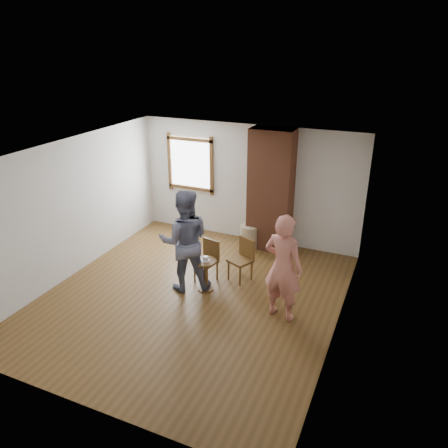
# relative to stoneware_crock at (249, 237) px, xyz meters

# --- Properties ---
(ground) EXTENTS (5.50, 5.50, 0.00)m
(ground) POSITION_rel_stoneware_crock_xyz_m (-0.22, -2.30, -0.26)
(ground) COLOR brown
(ground) RESTS_ON ground
(room_shell) EXTENTS (5.04, 5.52, 2.62)m
(room_shell) POSITION_rel_stoneware_crock_xyz_m (-0.28, -1.69, 1.55)
(room_shell) COLOR silver
(room_shell) RESTS_ON ground
(brick_chimney) EXTENTS (0.90, 0.50, 2.60)m
(brick_chimney) POSITION_rel_stoneware_crock_xyz_m (0.38, 0.20, 1.04)
(brick_chimney) COLOR brown
(brick_chimney) RESTS_ON ground
(stoneware_crock) EXTENTS (0.43, 0.43, 0.51)m
(stoneware_crock) POSITION_rel_stoneware_crock_xyz_m (0.00, 0.00, 0.00)
(stoneware_crock) COLOR tan
(stoneware_crock) RESTS_ON ground
(dark_pot) EXTENTS (0.21, 0.21, 0.16)m
(dark_pot) POSITION_rel_stoneware_crock_xyz_m (-1.36, -0.23, -0.17)
(dark_pot) COLOR black
(dark_pot) RESTS_ON ground
(dining_chair_left) EXTENTS (0.45, 0.45, 0.80)m
(dining_chair_left) POSITION_rel_stoneware_crock_xyz_m (-0.23, -1.61, 0.19)
(dining_chair_left) COLOR brown
(dining_chair_left) RESTS_ON ground
(dining_chair_right) EXTENTS (0.50, 0.50, 0.82)m
(dining_chair_right) POSITION_rel_stoneware_crock_xyz_m (0.36, -1.33, 0.20)
(dining_chair_right) COLOR brown
(dining_chair_right) RESTS_ON ground
(side_table) EXTENTS (0.40, 0.40, 0.60)m
(side_table) POSITION_rel_stoneware_crock_xyz_m (-0.11, -1.97, 0.15)
(side_table) COLOR brown
(side_table) RESTS_ON ground
(cake_plate) EXTENTS (0.18, 0.18, 0.01)m
(cake_plate) POSITION_rel_stoneware_crock_xyz_m (-0.11, -1.97, 0.35)
(cake_plate) COLOR white
(cake_plate) RESTS_ON side_table
(cake_slice) EXTENTS (0.08, 0.07, 0.06)m
(cake_slice) POSITION_rel_stoneware_crock_xyz_m (-0.10, -1.97, 0.38)
(cake_slice) COLOR silver
(cake_slice) RESTS_ON cake_plate
(man) EXTENTS (1.15, 1.07, 1.89)m
(man) POSITION_rel_stoneware_crock_xyz_m (-0.47, -2.04, 0.69)
(man) COLOR #161A3E
(man) RESTS_ON ground
(person_pink) EXTENTS (0.73, 0.55, 1.80)m
(person_pink) POSITION_rel_stoneware_crock_xyz_m (1.37, -2.20, 0.65)
(person_pink) COLOR #CD7766
(person_pink) RESTS_ON ground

